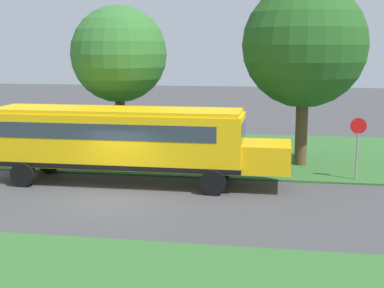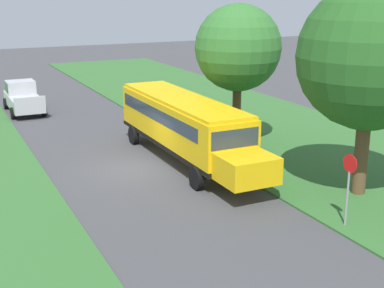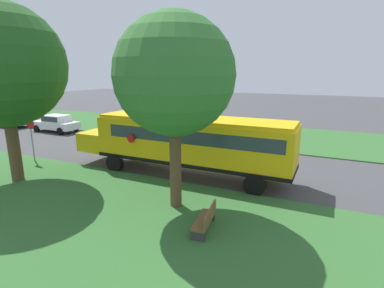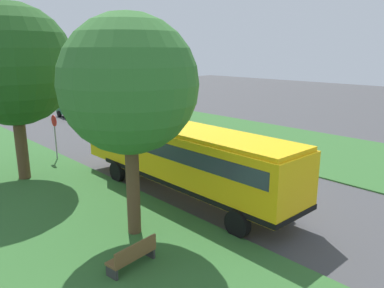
# 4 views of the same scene
# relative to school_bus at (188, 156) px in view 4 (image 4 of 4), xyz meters

# --- Properties ---
(ground_plane) EXTENTS (120.00, 120.00, 0.00)m
(ground_plane) POSITION_rel_school_bus_xyz_m (2.71, 0.22, -1.92)
(ground_plane) COLOR #424244
(grass_verge) EXTENTS (12.00, 80.00, 0.08)m
(grass_verge) POSITION_rel_school_bus_xyz_m (-7.29, 0.22, -1.88)
(grass_verge) COLOR #33662D
(grass_verge) RESTS_ON ground
(grass_far_side) EXTENTS (10.00, 80.00, 0.07)m
(grass_far_side) POSITION_rel_school_bus_xyz_m (11.71, 0.22, -1.89)
(grass_far_side) COLOR #33662D
(grass_far_side) RESTS_ON ground
(school_bus) EXTENTS (2.84, 12.42, 3.16)m
(school_bus) POSITION_rel_school_bus_xyz_m (0.00, 0.00, 0.00)
(school_bus) COLOR yellow
(school_bus) RESTS_ON ground
(car_white_nearest) EXTENTS (2.02, 4.40, 1.56)m
(car_white_nearest) POSITION_rel_school_bus_xyz_m (5.51, 16.20, -1.05)
(car_white_nearest) COLOR silver
(car_white_nearest) RESTS_ON ground
(car_green_middle) EXTENTS (2.02, 4.40, 1.56)m
(car_green_middle) POSITION_rel_school_bus_xyz_m (5.51, 22.61, -1.05)
(car_green_middle) COLOR #236038
(car_green_middle) RESTS_ON ground
(oak_tree_beside_bus) EXTENTS (4.60, 4.60, 7.64)m
(oak_tree_beside_bus) POSITION_rel_school_bus_xyz_m (-3.63, -1.29, 3.30)
(oak_tree_beside_bus) COLOR brown
(oak_tree_beside_bus) RESTS_ON ground
(oak_tree_roadside_mid) EXTENTS (5.82, 5.82, 8.67)m
(oak_tree_roadside_mid) POSITION_rel_school_bus_xyz_m (-4.66, 7.41, 3.81)
(oak_tree_roadside_mid) COLOR brown
(oak_tree_roadside_mid) RESTS_ON ground
(stop_sign) EXTENTS (0.08, 0.68, 2.74)m
(stop_sign) POSITION_rel_school_bus_xyz_m (-1.89, 9.66, -0.19)
(stop_sign) COLOR gray
(stop_sign) RESTS_ON ground
(park_bench) EXTENTS (1.65, 0.72, 0.92)m
(park_bench) POSITION_rel_school_bus_xyz_m (-5.11, -3.19, -1.45)
(park_bench) COLOR brown
(park_bench) RESTS_ON ground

